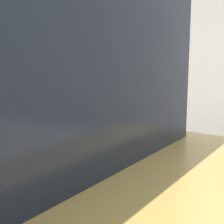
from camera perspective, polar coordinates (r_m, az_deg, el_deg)
name	(u,v)px	position (r m, az deg, el deg)	size (l,w,h in m)	color
sidewalk	(218,195)	(3.69, 18.77, -14.20)	(24.00, 2.80, 0.14)	#BCB7AD
parking_meter	(112,96)	(2.58, -0.01, 2.85)	(0.21, 0.14, 1.49)	slate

